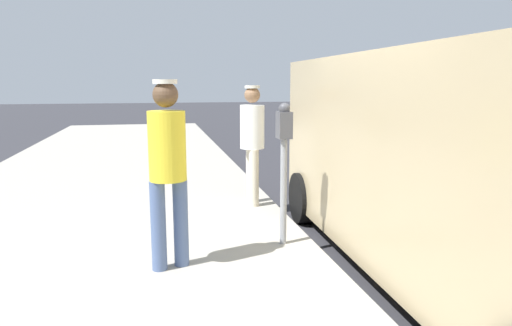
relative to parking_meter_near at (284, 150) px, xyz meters
name	(u,v)px	position (x,y,z in m)	size (l,w,h in m)	color
ground_plane	(434,274)	(-1.35, 0.77, -1.18)	(80.00, 80.00, 0.00)	#2D2D33
sidewalk_slab	(59,302)	(2.15, 0.77, -1.11)	(5.00, 32.00, 0.15)	#9E998E
parking_meter_near	(284,150)	(0.00, 0.00, 0.00)	(0.14, 0.18, 1.52)	gray
pedestrian_in_white	(252,137)	(-0.02, -1.70, -0.07)	(0.34, 0.36, 1.69)	beige
pedestrian_in_yellow	(168,162)	(1.21, 0.40, -0.02)	(0.35, 0.34, 1.75)	#4C608C
parked_van	(467,162)	(-1.50, 0.93, -0.03)	(2.24, 5.25, 2.15)	tan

